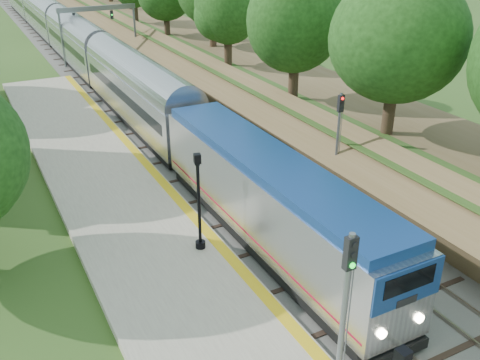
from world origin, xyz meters
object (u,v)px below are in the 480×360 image
signal_platform (345,303)px  signal_farside (338,133)px  signal_gantry (98,19)px  lamppost_far (199,208)px  train (79,47)px

signal_platform → signal_farside: size_ratio=1.05×
signal_gantry → lamppost_far: bearing=-98.1°
signal_platform → signal_farside: (9.10, 12.31, -0.45)m
signal_gantry → signal_platform: size_ratio=1.37×
signal_gantry → signal_platform: bearing=-96.2°
signal_platform → signal_gantry: bearing=83.8°
signal_platform → signal_farside: 15.31m
signal_gantry → signal_farside: size_ratio=1.43×
signal_gantry → signal_platform: (-5.37, -49.80, -0.67)m
signal_gantry → lamppost_far: size_ratio=1.76×
signal_platform → signal_farside: bearing=53.5°
signal_gantry → lamppost_far: 40.21m
signal_platform → train: bearing=86.6°
lamppost_far → signal_platform: size_ratio=0.78×
lamppost_far → signal_farside: signal_farside is taller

